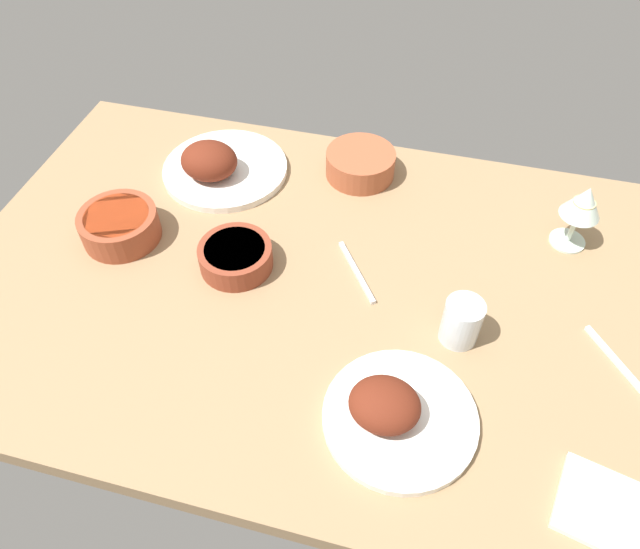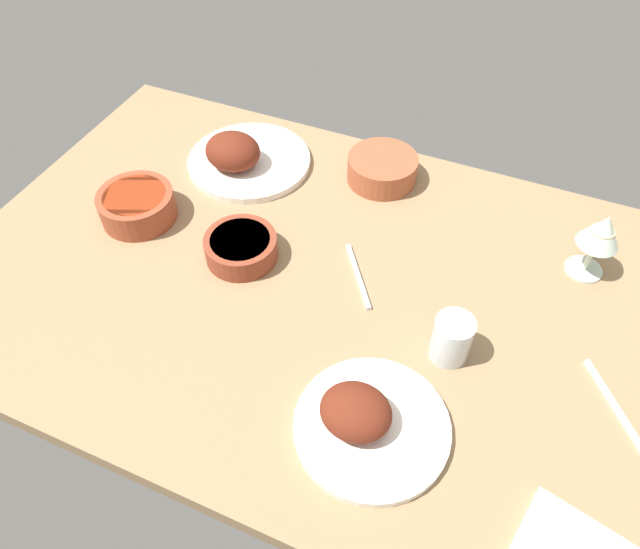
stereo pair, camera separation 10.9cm
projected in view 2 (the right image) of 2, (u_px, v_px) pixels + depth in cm
name	position (u px, v px, depth cm)	size (l,w,h in cm)	color
dining_table	(320.00, 288.00, 112.27)	(140.00, 90.00, 4.00)	#937551
plate_near_viewer	(365.00, 421.00, 89.33)	(24.28, 24.28, 7.73)	white
plate_far_side	(242.00, 157.00, 131.17)	(27.69, 27.69, 9.04)	white
bowl_cream	(240.00, 248.00, 112.92)	(14.05, 14.05, 4.82)	brown
bowl_sauce	(137.00, 205.00, 120.02)	(15.44, 15.44, 6.03)	brown
bowl_onions	(382.00, 168.00, 128.08)	(15.24, 15.24, 5.77)	#A35133
wine_glass	(601.00, 234.00, 105.16)	(7.60, 7.60, 14.00)	silver
water_tumbler	(452.00, 339.00, 96.91)	(6.67, 6.67, 8.68)	silver
fork_loose	(614.00, 405.00, 93.28)	(16.96, 0.90, 0.80)	silver
spoon_loose	(358.00, 276.00, 111.13)	(16.18, 0.90, 0.80)	silver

